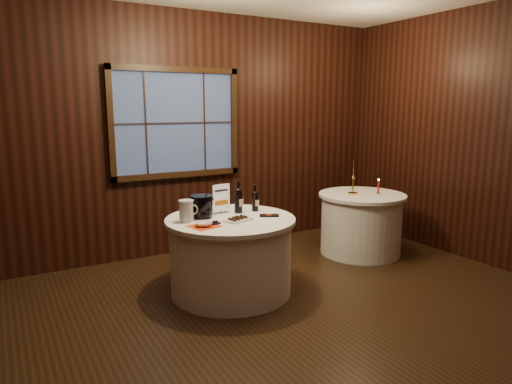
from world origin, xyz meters
TOP-DOWN VIEW (x-y plane):
  - ground at (0.00, 0.00)m, footprint 6.00×6.00m
  - back_wall at (0.00, 2.48)m, footprint 6.00×0.10m
  - main_table at (0.00, 1.00)m, footprint 1.28×1.28m
  - side_table at (2.00, 1.30)m, footprint 1.08×1.08m
  - sign_stand at (-0.01, 1.20)m, footprint 0.20×0.11m
  - port_bottle_left at (0.17, 1.16)m, footprint 0.08×0.09m
  - port_bottle_right at (0.36, 1.14)m, footprint 0.07×0.07m
  - ice_bucket at (-0.24, 1.14)m, footprint 0.22×0.22m
  - chocolate_plate at (0.01, 0.87)m, footprint 0.31×0.25m
  - chocolate_box at (0.37, 0.87)m, footprint 0.21×0.18m
  - grape_bunch at (-0.24, 0.84)m, footprint 0.15×0.08m
  - glass_pitcher at (-0.43, 1.08)m, footprint 0.19×0.15m
  - orange_napkin at (-0.36, 0.83)m, footprint 0.29×0.29m
  - cracker_bowl at (-0.36, 0.83)m, footprint 0.20×0.20m
  - brass_candlestick at (1.87, 1.34)m, footprint 0.12×0.12m
  - red_candle at (2.17, 1.20)m, footprint 0.05×0.05m

SIDE VIEW (x-z plane):
  - ground at x=0.00m, z-range 0.00..0.00m
  - main_table at x=0.00m, z-range 0.00..0.77m
  - side_table at x=2.00m, z-range 0.00..0.77m
  - orange_napkin at x=-0.36m, z-range 0.77..0.77m
  - chocolate_box at x=0.37m, z-range 0.77..0.79m
  - chocolate_plate at x=0.01m, z-range 0.77..0.80m
  - grape_bunch at x=-0.24m, z-range 0.77..0.81m
  - cracker_bowl at x=-0.36m, z-range 0.77..0.81m
  - red_candle at x=2.17m, z-range 0.75..0.94m
  - glass_pitcher at x=-0.43m, z-range 0.77..0.98m
  - sign_stand at x=-0.01m, z-range 0.72..1.04m
  - ice_bucket at x=-0.24m, z-range 0.78..1.00m
  - port_bottle_right at x=0.36m, z-range 0.75..1.03m
  - port_bottle_left at x=0.17m, z-range 0.75..1.09m
  - brass_candlestick at x=1.87m, z-range 0.71..1.13m
  - back_wall at x=0.00m, z-range 0.04..3.04m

